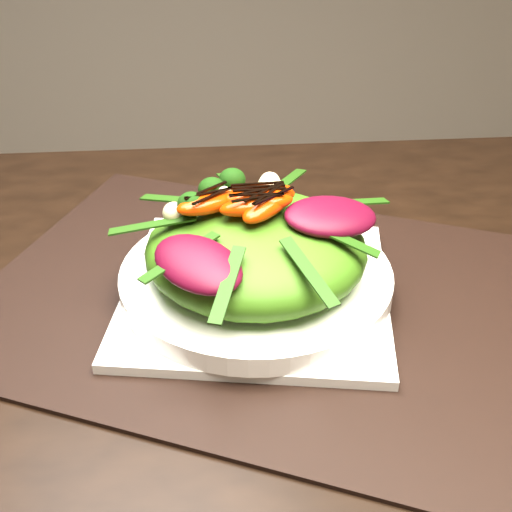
{
  "coord_description": "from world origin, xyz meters",
  "views": [
    {
      "loc": [
        0.14,
        -0.45,
        1.14
      ],
      "look_at": [
        0.18,
        0.08,
        0.8
      ],
      "focal_mm": 48.0,
      "sensor_mm": 36.0,
      "label": 1
    }
  ],
  "objects": [
    {
      "name": "lettuce_mound",
      "position": [
        0.18,
        0.08,
        0.81
      ],
      "size": [
        0.22,
        0.22,
        0.07
      ],
      "primitive_type": "ellipsoid",
      "rotation": [
        0.0,
        0.0,
        -0.06
      ],
      "color": "#406F14",
      "rests_on": "salad_bowl"
    },
    {
      "name": "salad_bowl",
      "position": [
        0.18,
        0.08,
        0.77
      ],
      "size": [
        0.33,
        0.33,
        0.02
      ],
      "primitive_type": "cylinder",
      "rotation": [
        0.0,
        0.0,
        0.39
      ],
      "color": "white",
      "rests_on": "plate_base"
    },
    {
      "name": "placemat",
      "position": [
        0.18,
        0.08,
        0.75
      ],
      "size": [
        0.63,
        0.56,
        0.0
      ],
      "primitive_type": "cube",
      "rotation": [
        0.0,
        0.0,
        -0.41
      ],
      "color": "black",
      "rests_on": "dining_table"
    },
    {
      "name": "radicchio_leaf",
      "position": [
        0.25,
        0.07,
        0.84
      ],
      "size": [
        0.1,
        0.07,
        0.02
      ],
      "primitive_type": "ellipsoid",
      "rotation": [
        0.0,
        0.0,
        0.2
      ],
      "color": "#450718",
      "rests_on": "lettuce_mound"
    },
    {
      "name": "orange_segment",
      "position": [
        0.17,
        0.09,
        0.85
      ],
      "size": [
        0.07,
        0.03,
        0.02
      ],
      "primitive_type": "ellipsoid",
      "rotation": [
        0.0,
        0.0,
        -0.06
      ],
      "color": "red",
      "rests_on": "lettuce_mound"
    },
    {
      "name": "broccoli_floret",
      "position": [
        0.12,
        0.12,
        0.85
      ],
      "size": [
        0.04,
        0.04,
        0.04
      ],
      "primitive_type": "sphere",
      "rotation": [
        0.0,
        0.0,
        -0.28
      ],
      "color": "#13370A",
      "rests_on": "lettuce_mound"
    },
    {
      "name": "macadamia_nut",
      "position": [
        0.21,
        0.03,
        0.84
      ],
      "size": [
        0.02,
        0.02,
        0.02
      ],
      "primitive_type": "sphere",
      "rotation": [
        0.0,
        0.0,
        0.2
      ],
      "color": "beige",
      "rests_on": "lettuce_mound"
    },
    {
      "name": "balsamic_drizzle",
      "position": [
        0.17,
        0.09,
        0.86
      ],
      "size": [
        0.04,
        0.0,
        0.0
      ],
      "primitive_type": "cube",
      "rotation": [
        0.0,
        0.0,
        -0.06
      ],
      "color": "black",
      "rests_on": "orange_segment"
    },
    {
      "name": "plate_base",
      "position": [
        0.18,
        0.08,
        0.76
      ],
      "size": [
        0.28,
        0.28,
        0.01
      ],
      "primitive_type": "cube",
      "rotation": [
        0.0,
        0.0,
        -0.17
      ],
      "color": "white",
      "rests_on": "placemat"
    },
    {
      "name": "dining_table",
      "position": [
        0.0,
        0.0,
        0.73
      ],
      "size": [
        1.6,
        0.9,
        0.75
      ],
      "primitive_type": "cube",
      "color": "black",
      "rests_on": "floor"
    }
  ]
}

